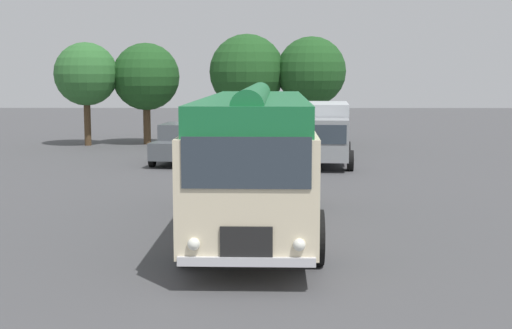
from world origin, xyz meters
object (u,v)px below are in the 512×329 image
Objects in this scene: car_near_left at (181,143)px; car_mid_left at (246,142)px; vintage_bus at (256,152)px; box_van at (324,131)px.

car_mid_left is (2.73, 0.61, 0.00)m from car_near_left.
vintage_bus is 13.26m from car_near_left.
vintage_bus reaches higher than box_van.
car_near_left is 1.01× the size of car_mid_left.
car_mid_left is at bearing 92.09° from vintage_bus.
box_van is (2.75, 12.70, -0.53)m from vintage_bus.
vintage_bus is at bearing -87.91° from car_mid_left.
box_van is at bearing -1.23° from car_near_left.
car_mid_left is at bearing 167.13° from box_van.
vintage_bus is 2.33× the size of car_near_left.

